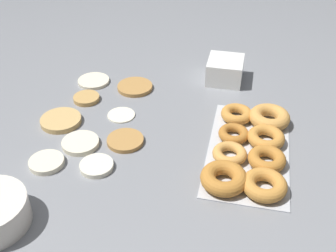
{
  "coord_description": "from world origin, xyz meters",
  "views": [
    {
      "loc": [
        -0.92,
        -0.3,
        0.73
      ],
      "look_at": [
        -0.01,
        -0.1,
        0.04
      ],
      "focal_mm": 45.0,
      "sensor_mm": 36.0,
      "label": 1
    }
  ],
  "objects_px": {
    "pancake_0": "(94,81)",
    "pancake_8": "(80,143)",
    "pancake_5": "(135,87)",
    "pancake_2": "(121,114)",
    "pancake_7": "(125,140)",
    "pancake_6": "(86,98)",
    "pancake_4": "(97,166)",
    "pancake_3": "(61,120)",
    "container_stack": "(225,70)",
    "donut_tray": "(251,148)",
    "pancake_1": "(47,162)"
  },
  "relations": [
    {
      "from": "pancake_0",
      "to": "pancake_8",
      "type": "height_order",
      "value": "pancake_8"
    },
    {
      "from": "pancake_5",
      "to": "pancake_8",
      "type": "relative_size",
      "value": 1.14
    },
    {
      "from": "pancake_2",
      "to": "pancake_7",
      "type": "bearing_deg",
      "value": -157.61
    },
    {
      "from": "pancake_6",
      "to": "pancake_4",
      "type": "bearing_deg",
      "value": -154.32
    },
    {
      "from": "pancake_0",
      "to": "pancake_6",
      "type": "distance_m",
      "value": 0.11
    },
    {
      "from": "pancake_4",
      "to": "pancake_7",
      "type": "distance_m",
      "value": 0.12
    },
    {
      "from": "pancake_3",
      "to": "pancake_8",
      "type": "xyz_separation_m",
      "value": [
        -0.09,
        -0.1,
        -0.0
      ]
    },
    {
      "from": "pancake_0",
      "to": "pancake_7",
      "type": "bearing_deg",
      "value": -145.32
    },
    {
      "from": "pancake_2",
      "to": "pancake_3",
      "type": "xyz_separation_m",
      "value": [
        -0.07,
        0.16,
        0.0
      ]
    },
    {
      "from": "pancake_0",
      "to": "container_stack",
      "type": "xyz_separation_m",
      "value": [
        0.11,
        -0.43,
        0.03
      ]
    },
    {
      "from": "pancake_4",
      "to": "pancake_5",
      "type": "height_order",
      "value": "same"
    },
    {
      "from": "pancake_7",
      "to": "pancake_0",
      "type": "bearing_deg",
      "value": 34.68
    },
    {
      "from": "pancake_8",
      "to": "container_stack",
      "type": "height_order",
      "value": "container_stack"
    },
    {
      "from": "pancake_3",
      "to": "donut_tray",
      "type": "relative_size",
      "value": 0.29
    },
    {
      "from": "pancake_0",
      "to": "pancake_8",
      "type": "relative_size",
      "value": 1.04
    },
    {
      "from": "pancake_2",
      "to": "container_stack",
      "type": "xyz_separation_m",
      "value": [
        0.28,
        -0.28,
        0.03
      ]
    },
    {
      "from": "pancake_0",
      "to": "pancake_7",
      "type": "relative_size",
      "value": 1.04
    },
    {
      "from": "pancake_6",
      "to": "pancake_3",
      "type": "bearing_deg",
      "value": 167.57
    },
    {
      "from": "pancake_8",
      "to": "container_stack",
      "type": "xyz_separation_m",
      "value": [
        0.44,
        -0.35,
        0.03
      ]
    },
    {
      "from": "pancake_6",
      "to": "pancake_7",
      "type": "distance_m",
      "value": 0.26
    },
    {
      "from": "pancake_0",
      "to": "pancake_2",
      "type": "distance_m",
      "value": 0.23
    },
    {
      "from": "donut_tray",
      "to": "pancake_4",
      "type": "bearing_deg",
      "value": 110.5
    },
    {
      "from": "pancake_0",
      "to": "pancake_1",
      "type": "distance_m",
      "value": 0.42
    },
    {
      "from": "container_stack",
      "to": "pancake_6",
      "type": "bearing_deg",
      "value": 118.16
    },
    {
      "from": "pancake_0",
      "to": "pancake_6",
      "type": "bearing_deg",
      "value": -171.2
    },
    {
      "from": "pancake_5",
      "to": "container_stack",
      "type": "distance_m",
      "value": 0.31
    },
    {
      "from": "pancake_7",
      "to": "pancake_1",
      "type": "bearing_deg",
      "value": 127.49
    },
    {
      "from": "pancake_0",
      "to": "donut_tray",
      "type": "xyz_separation_m",
      "value": [
        -0.26,
        -0.54,
        0.01
      ]
    },
    {
      "from": "pancake_4",
      "to": "pancake_8",
      "type": "distance_m",
      "value": 0.11
    },
    {
      "from": "pancake_0",
      "to": "pancake_3",
      "type": "xyz_separation_m",
      "value": [
        -0.24,
        0.01,
        0.0
      ]
    },
    {
      "from": "pancake_1",
      "to": "pancake_3",
      "type": "height_order",
      "value": "pancake_3"
    },
    {
      "from": "pancake_5",
      "to": "container_stack",
      "type": "bearing_deg",
      "value": -66.82
    },
    {
      "from": "pancake_8",
      "to": "donut_tray",
      "type": "distance_m",
      "value": 0.46
    },
    {
      "from": "pancake_4",
      "to": "pancake_0",
      "type": "bearing_deg",
      "value": 21.44
    },
    {
      "from": "pancake_2",
      "to": "pancake_7",
      "type": "distance_m",
      "value": 0.13
    },
    {
      "from": "pancake_0",
      "to": "pancake_4",
      "type": "height_order",
      "value": "pancake_4"
    },
    {
      "from": "pancake_5",
      "to": "pancake_1",
      "type": "bearing_deg",
      "value": 163.8
    },
    {
      "from": "pancake_1",
      "to": "pancake_2",
      "type": "xyz_separation_m",
      "value": [
        0.25,
        -0.12,
        -0.0
      ]
    },
    {
      "from": "pancake_8",
      "to": "pancake_7",
      "type": "bearing_deg",
      "value": -71.78
    },
    {
      "from": "pancake_4",
      "to": "donut_tray",
      "type": "bearing_deg",
      "value": -69.5
    },
    {
      "from": "pancake_0",
      "to": "pancake_2",
      "type": "height_order",
      "value": "pancake_0"
    },
    {
      "from": "container_stack",
      "to": "pancake_3",
      "type": "bearing_deg",
      "value": 128.5
    },
    {
      "from": "pancake_0",
      "to": "donut_tray",
      "type": "distance_m",
      "value": 0.6
    },
    {
      "from": "pancake_5",
      "to": "pancake_8",
      "type": "height_order",
      "value": "pancake_8"
    },
    {
      "from": "pancake_4",
      "to": "pancake_6",
      "type": "height_order",
      "value": "same"
    },
    {
      "from": "pancake_6",
      "to": "pancake_8",
      "type": "distance_m",
      "value": 0.23
    },
    {
      "from": "pancake_4",
      "to": "pancake_6",
      "type": "distance_m",
      "value": 0.33
    },
    {
      "from": "pancake_7",
      "to": "container_stack",
      "type": "xyz_separation_m",
      "value": [
        0.4,
        -0.23,
        0.03
      ]
    },
    {
      "from": "pancake_7",
      "to": "pancake_8",
      "type": "xyz_separation_m",
      "value": [
        -0.04,
        0.12,
        0.0
      ]
    },
    {
      "from": "pancake_2",
      "to": "donut_tray",
      "type": "height_order",
      "value": "donut_tray"
    }
  ]
}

